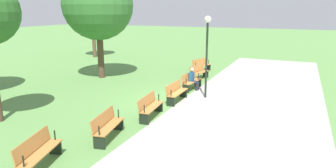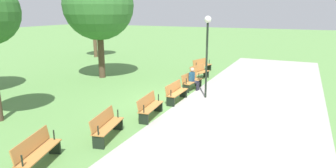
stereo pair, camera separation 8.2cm
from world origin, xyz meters
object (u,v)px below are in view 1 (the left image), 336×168
at_px(bench_1, 199,72).
at_px(bench_6, 38,152).
at_px(bench_0, 201,65).
at_px(bench_4, 150,106).
at_px(tree_0, 98,5).
at_px(person_seated, 193,78).
at_px(bench_2, 191,81).
at_px(bench_3, 176,92).
at_px(tree_1, 92,5).
at_px(lamp_post, 207,42).
at_px(bench_5, 107,125).

distance_m(bench_1, bench_6, 11.81).
distance_m(bench_0, bench_1, 2.39).
xyz_separation_m(bench_1, bench_4, (7.13, 0.36, 0.00)).
xyz_separation_m(bench_0, tree_0, (4.32, -5.21, 4.00)).
bearing_deg(bench_4, bench_0, 179.97).
relative_size(bench_1, person_seated, 1.44).
bearing_deg(bench_0, bench_1, 31.64).
relative_size(bench_2, tree_0, 0.26).
height_order(bench_6, tree_0, tree_0).
xyz_separation_m(bench_4, bench_6, (4.67, -0.95, 0.00)).
relative_size(bench_4, bench_6, 0.98).
bearing_deg(bench_3, tree_0, -113.57).
bearing_deg(bench_2, bench_0, -162.76).
bearing_deg(bench_2, tree_1, -114.77).
xyz_separation_m(bench_4, lamp_post, (-3.57, 1.19, 2.27)).
bearing_deg(lamp_post, bench_4, -18.40).
bearing_deg(lamp_post, bench_2, -135.17).
bearing_deg(lamp_post, bench_6, -14.53).
bearing_deg(lamp_post, bench_3, -41.96).
height_order(tree_0, tree_1, tree_0).
distance_m(bench_6, tree_1, 20.19).
bearing_deg(person_seated, tree_1, -114.69).
distance_m(bench_0, bench_4, 9.49).
xyz_separation_m(bench_2, tree_0, (-0.36, -6.16, 4.00)).
bearing_deg(tree_0, person_seated, 86.24).
distance_m(bench_4, bench_6, 4.77).
bearing_deg(bench_0, lamp_post, 37.30).
bearing_deg(bench_1, bench_4, 14.40).
bearing_deg(bench_6, tree_0, -169.27).
relative_size(bench_0, tree_1, 0.28).
distance_m(bench_1, bench_5, 9.49).
distance_m(bench_2, bench_5, 7.14).
distance_m(bench_5, tree_1, 18.71).
relative_size(bench_2, bench_6, 0.98).
relative_size(person_seated, tree_1, 0.20).
distance_m(bench_3, tree_1, 15.80).
height_order(bench_0, tree_0, tree_0).
height_order(bench_1, bench_4, same).
xyz_separation_m(bench_6, tree_0, (-9.80, -5.21, 4.00)).
bearing_deg(bench_3, bench_4, -2.87).
distance_m(bench_2, person_seated, 0.22).
bearing_deg(tree_1, bench_2, 59.47).
bearing_deg(bench_5, bench_6, -25.87).
height_order(bench_1, bench_6, same).
relative_size(bench_3, bench_5, 0.96).
bearing_deg(bench_6, bench_5, 148.36).
bearing_deg(bench_5, bench_4, 159.87).
bearing_deg(person_seated, bench_6, -0.83).
relative_size(bench_0, person_seated, 1.44).
distance_m(tree_0, lamp_post, 7.71).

